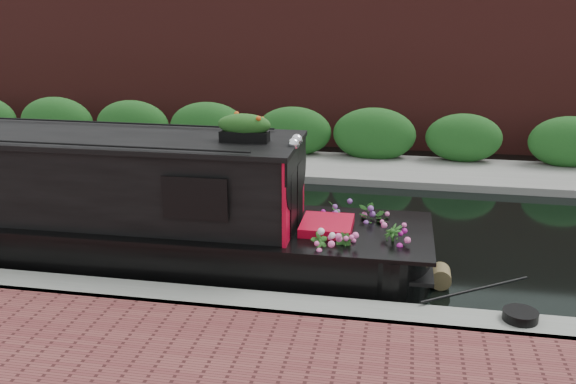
# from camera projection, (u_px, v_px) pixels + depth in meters

# --- Properties ---
(ground) EXTENTS (80.00, 80.00, 0.00)m
(ground) POSITION_uv_depth(u_px,v_px,m) (245.00, 227.00, 11.89)
(ground) COLOR black
(ground) RESTS_ON ground
(near_bank_coping) EXTENTS (40.00, 0.60, 0.50)m
(near_bank_coping) POSITION_uv_depth(u_px,v_px,m) (185.00, 311.00, 8.79)
(near_bank_coping) COLOR gray
(near_bank_coping) RESTS_ON ground
(far_bank_path) EXTENTS (40.00, 2.40, 0.34)m
(far_bank_path) POSITION_uv_depth(u_px,v_px,m) (287.00, 169.00, 15.82)
(far_bank_path) COLOR gray
(far_bank_path) RESTS_ON ground
(far_hedge) EXTENTS (40.00, 1.10, 2.80)m
(far_hedge) POSITION_uv_depth(u_px,v_px,m) (293.00, 160.00, 16.67)
(far_hedge) COLOR #1D511C
(far_hedge) RESTS_ON ground
(far_brick_wall) EXTENTS (40.00, 1.00, 8.00)m
(far_brick_wall) POSITION_uv_depth(u_px,v_px,m) (306.00, 142.00, 18.64)
(far_brick_wall) COLOR #511E1B
(far_brick_wall) RESTS_ON ground
(narrowboat) EXTENTS (11.42, 2.12, 2.70)m
(narrowboat) POSITION_uv_depth(u_px,v_px,m) (57.00, 210.00, 10.39)
(narrowboat) COLOR black
(narrowboat) RESTS_ON ground
(rope_fender) EXTENTS (0.31, 0.37, 0.31)m
(rope_fender) POSITION_uv_depth(u_px,v_px,m) (440.00, 276.00, 9.50)
(rope_fender) COLOR brown
(rope_fender) RESTS_ON ground
(coiled_mooring_rope) EXTENTS (0.44, 0.44, 0.12)m
(coiled_mooring_rope) POSITION_uv_depth(u_px,v_px,m) (520.00, 316.00, 8.02)
(coiled_mooring_rope) COLOR black
(coiled_mooring_rope) RESTS_ON near_bank_coping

